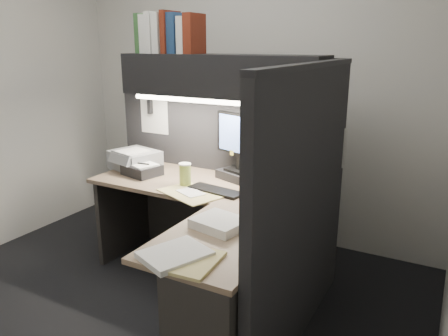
{
  "coord_description": "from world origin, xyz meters",
  "views": [
    {
      "loc": [
        1.69,
        -2.05,
        1.72
      ],
      "look_at": [
        0.29,
        0.51,
        0.89
      ],
      "focal_mm": 35.0,
      "sensor_mm": 36.0,
      "label": 1
    }
  ],
  "objects_px": {
    "overhead_shelf": "(220,76)",
    "keyboard": "(216,191)",
    "printer": "(135,160)",
    "monitor": "(240,154)",
    "coffee_cup": "(185,175)",
    "telephone": "(297,184)",
    "desk": "(203,261)",
    "notebook_stack": "(142,170)"
  },
  "relations": [
    {
      "from": "overhead_shelf",
      "to": "notebook_stack",
      "type": "height_order",
      "value": "overhead_shelf"
    },
    {
      "from": "overhead_shelf",
      "to": "monitor",
      "type": "xyz_separation_m",
      "value": [
        0.16,
        0.01,
        -0.57
      ]
    },
    {
      "from": "desk",
      "to": "overhead_shelf",
      "type": "distance_m",
      "value": 1.33
    },
    {
      "from": "overhead_shelf",
      "to": "telephone",
      "type": "height_order",
      "value": "overhead_shelf"
    },
    {
      "from": "printer",
      "to": "monitor",
      "type": "bearing_deg",
      "value": 22.2
    },
    {
      "from": "overhead_shelf",
      "to": "keyboard",
      "type": "distance_m",
      "value": 0.83
    },
    {
      "from": "keyboard",
      "to": "coffee_cup",
      "type": "height_order",
      "value": "coffee_cup"
    },
    {
      "from": "keyboard",
      "to": "coffee_cup",
      "type": "distance_m",
      "value": 0.27
    },
    {
      "from": "desk",
      "to": "monitor",
      "type": "bearing_deg",
      "value": 100.49
    },
    {
      "from": "coffee_cup",
      "to": "printer",
      "type": "height_order",
      "value": "coffee_cup"
    },
    {
      "from": "monitor",
      "to": "notebook_stack",
      "type": "relative_size",
      "value": 1.88
    },
    {
      "from": "printer",
      "to": "coffee_cup",
      "type": "bearing_deg",
      "value": -2.39
    },
    {
      "from": "desk",
      "to": "notebook_stack",
      "type": "height_order",
      "value": "notebook_stack"
    },
    {
      "from": "printer",
      "to": "overhead_shelf",
      "type": "bearing_deg",
      "value": 22.91
    },
    {
      "from": "monitor",
      "to": "printer",
      "type": "xyz_separation_m",
      "value": [
        -0.9,
        -0.12,
        -0.13
      ]
    },
    {
      "from": "keyboard",
      "to": "printer",
      "type": "height_order",
      "value": "printer"
    },
    {
      "from": "monitor",
      "to": "keyboard",
      "type": "distance_m",
      "value": 0.38
    },
    {
      "from": "telephone",
      "to": "desk",
      "type": "bearing_deg",
      "value": -90.21
    },
    {
      "from": "telephone",
      "to": "notebook_stack",
      "type": "height_order",
      "value": "telephone"
    },
    {
      "from": "printer",
      "to": "telephone",
      "type": "bearing_deg",
      "value": 19.54
    },
    {
      "from": "printer",
      "to": "keyboard",
      "type": "bearing_deg",
      "value": 1.43
    },
    {
      "from": "overhead_shelf",
      "to": "notebook_stack",
      "type": "relative_size",
      "value": 5.79
    },
    {
      "from": "desk",
      "to": "notebook_stack",
      "type": "relative_size",
      "value": 6.36
    },
    {
      "from": "desk",
      "to": "printer",
      "type": "height_order",
      "value": "printer"
    },
    {
      "from": "overhead_shelf",
      "to": "coffee_cup",
      "type": "relative_size",
      "value": 9.86
    },
    {
      "from": "keyboard",
      "to": "telephone",
      "type": "distance_m",
      "value": 0.58
    },
    {
      "from": "overhead_shelf",
      "to": "notebook_stack",
      "type": "bearing_deg",
      "value": -157.89
    },
    {
      "from": "printer",
      "to": "notebook_stack",
      "type": "distance_m",
      "value": 0.21
    },
    {
      "from": "coffee_cup",
      "to": "notebook_stack",
      "type": "bearing_deg",
      "value": 171.7
    },
    {
      "from": "overhead_shelf",
      "to": "printer",
      "type": "height_order",
      "value": "overhead_shelf"
    },
    {
      "from": "desk",
      "to": "overhead_shelf",
      "type": "bearing_deg",
      "value": 111.79
    },
    {
      "from": "desk",
      "to": "printer",
      "type": "distance_m",
      "value": 1.28
    },
    {
      "from": "overhead_shelf",
      "to": "desk",
      "type": "bearing_deg",
      "value": -68.21
    },
    {
      "from": "notebook_stack",
      "to": "monitor",
      "type": "bearing_deg",
      "value": 18.52
    },
    {
      "from": "overhead_shelf",
      "to": "keyboard",
      "type": "relative_size",
      "value": 3.83
    },
    {
      "from": "desk",
      "to": "monitor",
      "type": "height_order",
      "value": "monitor"
    },
    {
      "from": "desk",
      "to": "keyboard",
      "type": "bearing_deg",
      "value": 110.19
    },
    {
      "from": "coffee_cup",
      "to": "monitor",
      "type": "bearing_deg",
      "value": 47.62
    },
    {
      "from": "overhead_shelf",
      "to": "telephone",
      "type": "bearing_deg",
      "value": 1.08
    },
    {
      "from": "overhead_shelf",
      "to": "keyboard",
      "type": "bearing_deg",
      "value": -66.06
    },
    {
      "from": "notebook_stack",
      "to": "coffee_cup",
      "type": "bearing_deg",
      "value": -8.3
    },
    {
      "from": "keyboard",
      "to": "coffee_cup",
      "type": "bearing_deg",
      "value": -175.62
    }
  ]
}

